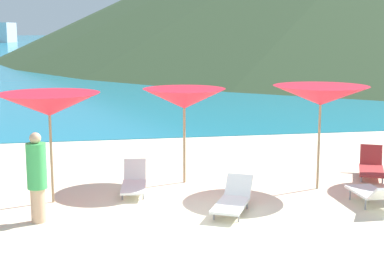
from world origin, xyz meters
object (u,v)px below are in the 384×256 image
object	(u,v)px
lounge_chair_2	(134,182)
lounge_chair_3	(371,166)
umbrella_3	(321,96)
lounge_chair_1	(233,199)
lounge_chair_0	(373,192)
umbrella_2	(184,99)
umbrella_1	(49,105)
beachgoer_1	(37,176)

from	to	relation	value
lounge_chair_2	lounge_chair_3	distance (m)	6.00
umbrella_3	lounge_chair_3	bearing A→B (deg)	24.66
lounge_chair_3	lounge_chair_2	bearing A→B (deg)	-150.51
lounge_chair_1	lounge_chair_3	size ratio (longest dim) A/B	1.03
umbrella_3	lounge_chair_1	size ratio (longest dim) A/B	1.45
lounge_chair_0	umbrella_2	bearing A→B (deg)	-36.02
umbrella_3	lounge_chair_0	distance (m)	2.48
umbrella_3	lounge_chair_0	world-z (taller)	umbrella_3
umbrella_1	lounge_chair_0	xyz separation A→B (m)	(6.59, -1.50, -1.80)
umbrella_3	beachgoer_1	bearing A→B (deg)	-168.31
umbrella_2	beachgoer_1	world-z (taller)	umbrella_2
umbrella_3	beachgoer_1	xyz separation A→B (m)	(-6.17, -1.28, -1.26)
umbrella_1	umbrella_3	xyz separation A→B (m)	(5.98, 0.01, 0.07)
umbrella_2	lounge_chair_0	xyz separation A→B (m)	(3.56, -2.61, -1.73)
umbrella_3	lounge_chair_3	xyz separation A→B (m)	(1.77, 0.81, -1.90)
umbrella_2	lounge_chair_1	size ratio (longest dim) A/B	1.38
lounge_chair_3	beachgoer_1	distance (m)	8.23
umbrella_2	lounge_chair_0	world-z (taller)	umbrella_2
umbrella_1	lounge_chair_1	distance (m)	4.28
lounge_chair_1	beachgoer_1	bearing A→B (deg)	-153.83
umbrella_1	lounge_chair_0	bearing A→B (deg)	-12.84
lounge_chair_0	lounge_chair_1	xyz separation A→B (m)	(-2.96, 0.19, -0.05)
umbrella_2	umbrella_3	size ratio (longest dim) A/B	0.95
lounge_chair_2	lounge_chair_3	xyz separation A→B (m)	(5.98, 0.40, 0.01)
umbrella_1	lounge_chair_3	xyz separation A→B (m)	(7.75, 0.82, -1.84)
umbrella_3	umbrella_2	bearing A→B (deg)	159.54
lounge_chair_3	lounge_chair_1	bearing A→B (deg)	-127.05
lounge_chair_0	lounge_chair_3	xyz separation A→B (m)	(1.16, 2.32, -0.04)
lounge_chair_0	lounge_chair_3	size ratio (longest dim) A/B	0.90
umbrella_2	lounge_chair_3	xyz separation A→B (m)	(4.71, -0.29, -1.77)
umbrella_3	lounge_chair_1	distance (m)	3.31
umbrella_1	lounge_chair_0	size ratio (longest dim) A/B	1.63
lounge_chair_1	lounge_chair_3	world-z (taller)	lounge_chair_3
umbrella_3	lounge_chair_3	distance (m)	2.72
lounge_chair_1	lounge_chair_2	bearing A→B (deg)	164.01
lounge_chair_0	lounge_chair_2	xyz separation A→B (m)	(-4.83, 1.92, -0.05)
umbrella_2	lounge_chair_2	world-z (taller)	umbrella_2
umbrella_1	beachgoer_1	world-z (taller)	umbrella_1
lounge_chair_0	lounge_chair_1	size ratio (longest dim) A/B	0.87
umbrella_1	lounge_chair_3	distance (m)	8.00
lounge_chair_0	lounge_chair_2	distance (m)	5.19
umbrella_2	lounge_chair_3	world-z (taller)	umbrella_2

